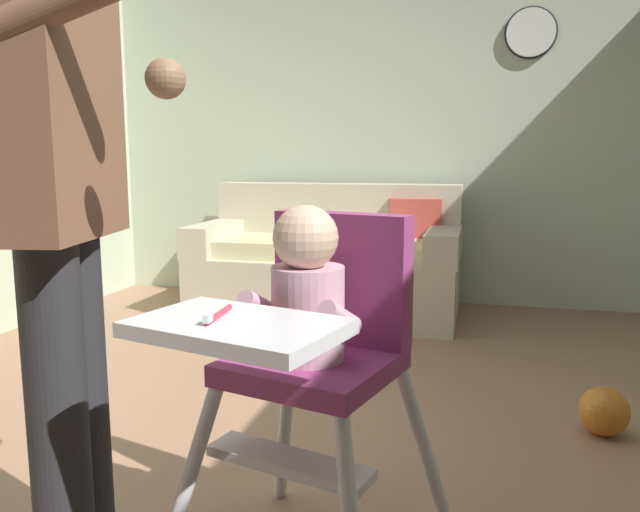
{
  "coord_description": "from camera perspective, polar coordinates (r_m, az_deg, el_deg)",
  "views": [
    {
      "loc": [
        0.57,
        -1.94,
        1.04
      ],
      "look_at": [
        0.15,
        -0.31,
        0.78
      ],
      "focal_mm": 35.12,
      "sensor_mm": 36.0,
      "label": 1
    }
  ],
  "objects": [
    {
      "name": "wall_far",
      "position": [
        4.61,
        7.5,
        12.8
      ],
      "size": [
        5.16,
        0.06,
        2.71
      ],
      "primitive_type": "cube",
      "color": "beige",
      "rests_on": "ground"
    },
    {
      "name": "couch",
      "position": [
        4.22,
        0.85,
        -0.7
      ],
      "size": [
        1.74,
        0.86,
        0.86
      ],
      "rotation": [
        0.0,
        0.0,
        -1.57
      ],
      "color": "beige",
      "rests_on": "ground"
    },
    {
      "name": "adult_standing",
      "position": [
        1.59,
        -22.75,
        5.01
      ],
      "size": [
        0.58,
        0.5,
        1.68
      ],
      "rotation": [
        0.0,
        0.0,
        0.2
      ],
      "color": "#292A2D",
      "rests_on": "ground"
    },
    {
      "name": "toy_ball",
      "position": [
        2.66,
        24.47,
        -12.75
      ],
      "size": [
        0.19,
        0.19,
        0.19
      ],
      "primitive_type": "sphere",
      "color": "orange",
      "rests_on": "ground"
    },
    {
      "name": "high_chair",
      "position": [
        1.48,
        -0.72,
        -6.51
      ],
      "size": [
        0.73,
        0.82,
        0.94
      ],
      "rotation": [
        0.0,
        0.0,
        -1.83
      ],
      "color": "white",
      "rests_on": "ground"
    },
    {
      "name": "wall_clock",
      "position": [
        4.6,
        18.66,
        18.72
      ],
      "size": [
        0.34,
        0.04,
        0.34
      ],
      "color": "white"
    },
    {
      "name": "ground",
      "position": [
        2.3,
        -1.78,
        -19.35
      ],
      "size": [
        5.96,
        6.77,
        0.1
      ],
      "primitive_type": "cube",
      "color": "#9B6F55"
    }
  ]
}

